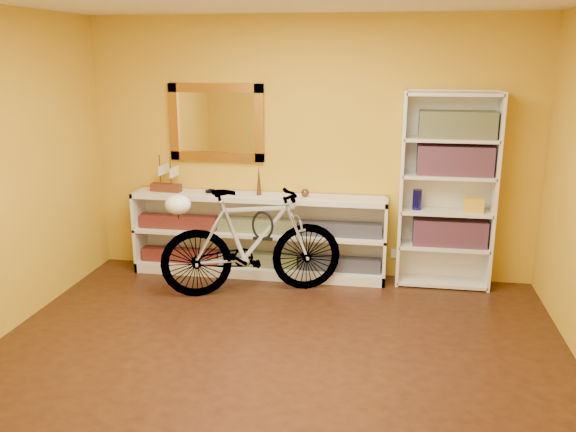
% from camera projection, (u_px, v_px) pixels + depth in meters
% --- Properties ---
extents(floor, '(4.50, 4.00, 0.01)m').
position_uv_depth(floor, '(272.00, 364.00, 4.51)').
color(floor, black).
rests_on(floor, ground).
extents(back_wall, '(4.50, 0.01, 2.60)m').
position_uv_depth(back_wall, '(310.00, 149.00, 6.08)').
color(back_wall, gold).
rests_on(back_wall, ground).
extents(gilt_mirror, '(0.98, 0.06, 0.78)m').
position_uv_depth(gilt_mirror, '(216.00, 123.00, 6.13)').
color(gilt_mirror, '#925E1A').
rests_on(gilt_mirror, back_wall).
extents(wall_socket, '(0.09, 0.02, 0.09)m').
position_uv_depth(wall_socket, '(396.00, 253.00, 6.19)').
color(wall_socket, silver).
rests_on(wall_socket, back_wall).
extents(console_unit, '(2.60, 0.35, 0.85)m').
position_uv_depth(console_unit, '(258.00, 235.00, 6.21)').
color(console_unit, silver).
rests_on(console_unit, floor).
extents(cd_row_lower, '(2.50, 0.13, 0.14)m').
position_uv_depth(cd_row_lower, '(258.00, 259.00, 6.26)').
color(cd_row_lower, black).
rests_on(cd_row_lower, console_unit).
extents(cd_row_upper, '(2.50, 0.13, 0.14)m').
position_uv_depth(cd_row_upper, '(258.00, 225.00, 6.16)').
color(cd_row_upper, navy).
rests_on(cd_row_upper, console_unit).
extents(model_ship, '(0.33, 0.15, 0.38)m').
position_uv_depth(model_ship, '(165.00, 173.00, 6.20)').
color(model_ship, '#462013').
rests_on(model_ship, console_unit).
extents(toy_car, '(0.00, 0.00, 0.00)m').
position_uv_depth(toy_car, '(212.00, 193.00, 6.17)').
color(toy_car, black).
rests_on(toy_car, console_unit).
extents(bronze_ornament, '(0.05, 0.05, 0.31)m').
position_uv_depth(bronze_ornament, '(259.00, 180.00, 6.05)').
color(bronze_ornament, '#53301C').
rests_on(bronze_ornament, console_unit).
extents(decorative_orb, '(0.08, 0.08, 0.08)m').
position_uv_depth(decorative_orb, '(305.00, 193.00, 6.01)').
color(decorative_orb, '#53301C').
rests_on(decorative_orb, console_unit).
extents(bookcase, '(0.90, 0.30, 1.90)m').
position_uv_depth(bookcase, '(447.00, 191.00, 5.80)').
color(bookcase, silver).
rests_on(bookcase, floor).
extents(book_row_a, '(0.70, 0.22, 0.26)m').
position_uv_depth(book_row_a, '(449.00, 232.00, 5.90)').
color(book_row_a, maroon).
rests_on(book_row_a, bookcase).
extents(book_row_b, '(0.70, 0.22, 0.28)m').
position_uv_depth(book_row_b, '(455.00, 160.00, 5.71)').
color(book_row_b, maroon).
rests_on(book_row_b, bookcase).
extents(book_row_c, '(0.70, 0.22, 0.25)m').
position_uv_depth(book_row_c, '(457.00, 125.00, 5.62)').
color(book_row_c, '#1B515F').
rests_on(book_row_c, bookcase).
extents(travel_mug, '(0.09, 0.09, 0.20)m').
position_uv_depth(travel_mug, '(417.00, 200.00, 5.85)').
color(travel_mug, '#141590').
rests_on(travel_mug, bookcase).
extents(red_tin, '(0.16, 0.16, 0.17)m').
position_uv_depth(red_tin, '(429.00, 128.00, 5.70)').
color(red_tin, maroon).
rests_on(red_tin, bookcase).
extents(yellow_bag, '(0.18, 0.12, 0.14)m').
position_uv_depth(yellow_bag, '(474.00, 205.00, 5.75)').
color(yellow_bag, yellow).
rests_on(yellow_bag, bookcase).
extents(bicycle, '(1.02, 1.80, 1.03)m').
position_uv_depth(bicycle, '(252.00, 242.00, 5.70)').
color(bicycle, silver).
rests_on(bicycle, floor).
extents(helmet, '(0.24, 0.23, 0.18)m').
position_uv_depth(helmet, '(178.00, 204.00, 5.48)').
color(helmet, white).
rests_on(helmet, bicycle).
extents(u_lock, '(0.21, 0.02, 0.21)m').
position_uv_depth(u_lock, '(263.00, 225.00, 5.68)').
color(u_lock, black).
rests_on(u_lock, bicycle).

